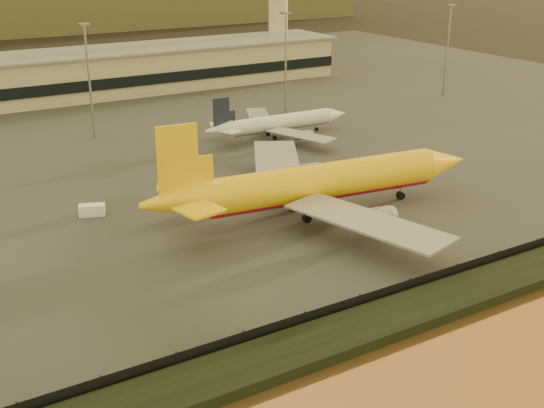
{
  "coord_description": "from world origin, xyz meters",
  "views": [
    {
      "loc": [
        -52.33,
        -69.88,
        42.59
      ],
      "look_at": [
        -3.44,
        12.0,
        5.36
      ],
      "focal_mm": 45.0,
      "sensor_mm": 36.0,
      "label": 1
    }
  ],
  "objects": [
    {
      "name": "gse_vehicle_white",
      "position": [
        -24.61,
        34.07,
        1.13
      ],
      "size": [
        4.54,
        3.23,
        1.87
      ],
      "primitive_type": "cube",
      "rotation": [
        0.0,
        0.0,
        -0.37
      ],
      "color": "silver",
      "rests_on": "tarmac"
    },
    {
      "name": "apron_light_masts",
      "position": [
        15.0,
        75.0,
        15.7
      ],
      "size": [
        152.2,
        12.2,
        25.4
      ],
      "color": "slate",
      "rests_on": "tarmac"
    },
    {
      "name": "gse_vehicle_yellow",
      "position": [
        15.55,
        26.1,
        1.09
      ],
      "size": [
        4.34,
        2.93,
        1.79
      ],
      "primitive_type": "cube",
      "rotation": [
        0.0,
        0.0,
        0.32
      ],
      "color": "yellow",
      "rests_on": "tarmac"
    },
    {
      "name": "control_tower",
      "position": [
        70.0,
        131.0,
        21.66
      ],
      "size": [
        11.2,
        11.2,
        35.5
      ],
      "color": "tan",
      "rests_on": "tarmac"
    },
    {
      "name": "tarmac",
      "position": [
        0.0,
        95.0,
        0.1
      ],
      "size": [
        320.0,
        220.0,
        0.2
      ],
      "primitive_type": "cube",
      "color": "#2D2D2D",
      "rests_on": "ground"
    },
    {
      "name": "white_narrowbody_jet",
      "position": [
        26.6,
        59.27,
        3.33
      ],
      "size": [
        36.48,
        35.68,
        10.5
      ],
      "rotation": [
        0.0,
        0.0,
        -0.03
      ],
      "color": "silver",
      "rests_on": "tarmac"
    },
    {
      "name": "dhl_cargo_jet",
      "position": [
        7.44,
        15.88,
        5.44
      ],
      "size": [
        58.81,
        57.23,
        17.56
      ],
      "rotation": [
        0.0,
        0.0,
        -0.12
      ],
      "color": "yellow",
      "rests_on": "tarmac"
    },
    {
      "name": "terminal_building",
      "position": [
        -14.52,
        125.55,
        6.25
      ],
      "size": [
        202.0,
        25.0,
        12.6
      ],
      "color": "tan",
      "rests_on": "tarmac"
    },
    {
      "name": "perimeter_fence",
      "position": [
        0.0,
        -13.0,
        1.3
      ],
      "size": [
        300.0,
        0.05,
        2.2
      ],
      "primitive_type": "cube",
      "color": "black",
      "rests_on": "tarmac"
    },
    {
      "name": "embankment",
      "position": [
        0.0,
        -17.0,
        0.7
      ],
      "size": [
        320.0,
        7.0,
        1.4
      ],
      "primitive_type": "cube",
      "color": "black",
      "rests_on": "ground"
    },
    {
      "name": "ground",
      "position": [
        0.0,
        0.0,
        0.0
      ],
      "size": [
        900.0,
        900.0,
        0.0
      ],
      "primitive_type": "plane",
      "color": "black",
      "rests_on": "ground"
    }
  ]
}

